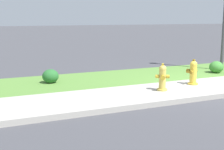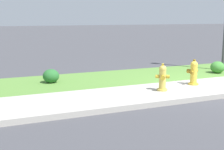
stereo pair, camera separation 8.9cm
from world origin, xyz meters
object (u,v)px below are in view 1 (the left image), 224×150
at_px(fire_hydrant_mid_block, 193,73).
at_px(fire_hydrant_by_grass_verge, 162,78).
at_px(shrub_bush_mid_verge, 50,76).
at_px(shrub_bush_far_verge, 216,67).

bearing_deg(fire_hydrant_mid_block, fire_hydrant_by_grass_verge, 165.59).
height_order(fire_hydrant_mid_block, shrub_bush_mid_verge, fire_hydrant_mid_block).
relative_size(fire_hydrant_mid_block, shrub_bush_mid_verge, 1.54).
relative_size(fire_hydrant_by_grass_verge, shrub_bush_far_verge, 1.51).
xyz_separation_m(fire_hydrant_mid_block, shrub_bush_mid_verge, (-3.59, 1.83, -0.15)).
height_order(fire_hydrant_by_grass_verge, shrub_bush_far_verge, fire_hydrant_by_grass_verge).
distance_m(fire_hydrant_mid_block, shrub_bush_mid_verge, 4.03).
height_order(shrub_bush_far_verge, shrub_bush_mid_verge, shrub_bush_far_verge).
distance_m(fire_hydrant_by_grass_verge, shrub_bush_mid_verge, 3.20).
distance_m(fire_hydrant_mid_block, fire_hydrant_by_grass_verge, 1.21).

